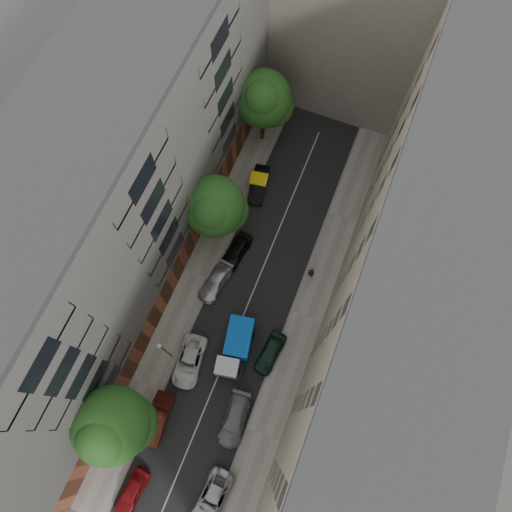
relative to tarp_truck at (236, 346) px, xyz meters
The scene contains 22 objects.
ground 5.36m from the tarp_truck, 96.64° to the left, with size 120.00×120.00×0.00m, color #4C4C49.
road_surface 5.36m from the tarp_truck, 96.64° to the left, with size 8.00×44.00×0.02m, color black.
sidewalk_left 8.08m from the tarp_truck, 139.82° to the left, with size 3.00×44.00×0.15m, color gray.
sidewalk_right 7.22m from the tarp_truck, 46.43° to the left, with size 3.00×44.00×0.15m, color gray.
building_left 15.36m from the tarp_truck, 156.06° to the left, with size 8.00×44.00×20.00m, color #52504C.
building_right 14.48m from the tarp_truck, 26.35° to the left, with size 8.00×44.00×20.00m, color #BDB293.
building_endcap 34.03m from the tarp_truck, 91.04° to the left, with size 18.00×12.00×18.00m, color gray.
tarp_truck is the anchor object (origin of this frame).
car_left_0 14.28m from the tarp_truck, 103.79° to the right, with size 1.52×3.78×1.29m, color maroon.
car_left_1 8.94m from the tarp_truck, 115.90° to the right, with size 1.59×4.55×1.50m, color #4B190F.
car_left_2 4.36m from the tarp_truck, 142.07° to the right, with size 2.23×4.85×1.35m, color silver.
car_left_3 6.53m from the tarp_truck, 130.31° to the left, with size 1.78×4.38×1.27m, color #B9BABE.
car_left_4 9.29m from the tarp_truck, 112.68° to the left, with size 1.70×4.22×1.44m, color black.
car_left_5 16.70m from the tarp_truck, 104.58° to the left, with size 1.54×4.43×1.46m, color black.
car_right_0 12.20m from the tarp_truck, 76.58° to the right, with size 2.16×4.69×1.30m, color #B3B3B8.
car_right_1 6.10m from the tarp_truck, 68.72° to the right, with size 1.94×4.76×1.38m, color slate.
car_right_2 3.15m from the tarp_truck, 13.19° to the left, with size 1.64×4.08×1.39m, color black.
tree_near 12.12m from the tarp_truck, 120.49° to the right, with size 5.87×5.68×9.94m.
tree_mid 12.38m from the tarp_truck, 121.02° to the left, with size 5.83×5.63×8.17m.
tree_far 23.14m from the tarp_truck, 105.35° to the left, with size 5.75×5.54×9.19m.
lamp_post 6.37m from the tarp_truck, 151.41° to the right, with size 0.36×0.36×6.04m.
pedestrian 9.85m from the tarp_truck, 66.67° to the left, with size 0.66×0.43×1.80m, color black.
Camera 1 is at (4.65, -10.54, 41.83)m, focal length 32.00 mm.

